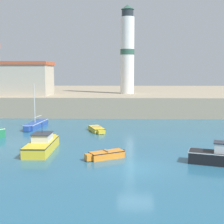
{
  "coord_description": "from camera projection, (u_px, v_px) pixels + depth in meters",
  "views": [
    {
      "loc": [
        -1.02,
        -20.89,
        6.6
      ],
      "look_at": [
        -2.07,
        14.93,
        2.0
      ],
      "focal_mm": 50.0,
      "sensor_mm": 36.0,
      "label": 1
    }
  ],
  "objects": [
    {
      "name": "dinghy_orange_6",
      "position": [
        106.0,
        155.0,
        23.92
      ],
      "size": [
        3.08,
        2.19,
        0.64
      ],
      "color": "orange",
      "rests_on": "ground"
    },
    {
      "name": "motorboat_yellow_1",
      "position": [
        42.0,
        144.0,
        26.21
      ],
      "size": [
        1.88,
        6.17,
        2.42
      ],
      "color": "yellow",
      "rests_on": "ground"
    },
    {
      "name": "quay_seawall",
      "position": [
        126.0,
        97.0,
        63.79
      ],
      "size": [
        120.0,
        40.0,
        2.97
      ],
      "primitive_type": "cube",
      "color": "gray",
      "rests_on": "ground"
    },
    {
      "name": "sailboat_blue_7",
      "position": [
        36.0,
        124.0,
        37.25
      ],
      "size": [
        1.69,
        5.75,
        5.25
      ],
      "color": "#284C9E",
      "rests_on": "ground"
    },
    {
      "name": "ground_plane",
      "position": [
        136.0,
        168.0,
        21.52
      ],
      "size": [
        200.0,
        200.0,
        0.0
      ],
      "primitive_type": "plane",
      "color": "#28607F"
    },
    {
      "name": "dinghy_yellow_0",
      "position": [
        97.0,
        129.0,
        34.85
      ],
      "size": [
        2.16,
        3.69,
        0.56
      ],
      "color": "yellow",
      "rests_on": "ground"
    },
    {
      "name": "harbor_shed_mid_row",
      "position": [
        26.0,
        78.0,
        48.76
      ],
      "size": [
        8.05,
        6.37,
        5.22
      ],
      "color": "#BCB29E",
      "rests_on": "quay_seawall"
    },
    {
      "name": "lighthouse",
      "position": [
        127.0,
        51.0,
        52.31
      ],
      "size": [
        2.37,
        2.37,
        14.69
      ],
      "color": "silver",
      "rests_on": "quay_seawall"
    }
  ]
}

